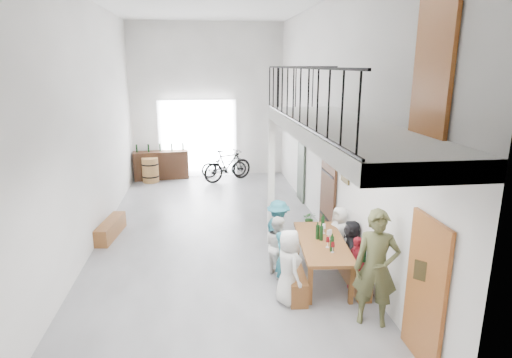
{
  "coord_description": "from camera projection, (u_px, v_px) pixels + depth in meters",
  "views": [
    {
      "loc": [
        -0.22,
        -9.76,
        4.02
      ],
      "look_at": [
        0.94,
        -0.5,
        1.52
      ],
      "focal_mm": 30.0,
      "sensor_mm": 36.0,
      "label": 1
    }
  ],
  "objects": [
    {
      "name": "gateway_portal",
      "position": [
        198.0,
        139.0,
        15.71
      ],
      "size": [
        2.8,
        0.08,
        2.8
      ],
      "primitive_type": "cube",
      "color": "white",
      "rests_on": "ground"
    },
    {
      "name": "oak_barrel",
      "position": [
        150.0,
        170.0,
        15.07
      ],
      "size": [
        0.59,
        0.59,
        0.87
      ],
      "color": "olive",
      "rests_on": "ground"
    },
    {
      "name": "guest_left_a",
      "position": [
        289.0,
        267.0,
        7.32
      ],
      "size": [
        0.55,
        0.73,
        1.34
      ],
      "primitive_type": "imported",
      "rotation": [
        0.0,
        0.0,
        1.78
      ],
      "color": "silver",
      "rests_on": "ground"
    },
    {
      "name": "bench_wall",
      "position": [
        350.0,
        268.0,
        8.28
      ],
      "size": [
        0.3,
        1.89,
        0.43
      ],
      "primitive_type": "cube",
      "rotation": [
        0.0,
        0.0,
        -0.03
      ],
      "color": "brown",
      "rests_on": "ground"
    },
    {
      "name": "bicycle_far",
      "position": [
        228.0,
        165.0,
        15.17
      ],
      "size": [
        1.94,
        1.36,
        1.14
      ],
      "primitive_type": "imported",
      "rotation": [
        0.0,
        0.0,
        2.05
      ],
      "color": "black",
      "rests_on": "ground"
    },
    {
      "name": "guest_right_c",
      "position": [
        339.0,
        234.0,
        8.95
      ],
      "size": [
        0.56,
        0.68,
        1.19
      ],
      "primitive_type": "imported",
      "rotation": [
        0.0,
        0.0,
        -1.22
      ],
      "color": "silver",
      "rests_on": "ground"
    },
    {
      "name": "room_walls",
      "position": [
        211.0,
        87.0,
        9.51
      ],
      "size": [
        12.0,
        12.0,
        12.0
      ],
      "color": "white",
      "rests_on": "ground"
    },
    {
      "name": "bench_inner",
      "position": [
        292.0,
        272.0,
        8.11
      ],
      "size": [
        0.43,
        1.9,
        0.43
      ],
      "primitive_type": "cube",
      "rotation": [
        0.0,
        0.0,
        -0.07
      ],
      "color": "brown",
      "rests_on": "ground"
    },
    {
      "name": "counter_bottles",
      "position": [
        160.0,
        147.0,
        15.33
      ],
      "size": [
        1.67,
        0.29,
        0.28
      ],
      "color": "black",
      "rests_on": "serving_counter"
    },
    {
      "name": "side_bench",
      "position": [
        111.0,
        229.0,
        10.3
      ],
      "size": [
        0.5,
        1.46,
        0.4
      ],
      "primitive_type": "cube",
      "rotation": [
        0.0,
        0.0,
        -0.14
      ],
      "color": "brown",
      "rests_on": "ground"
    },
    {
      "name": "tableware",
      "position": [
        325.0,
        234.0,
        8.08
      ],
      "size": [
        0.3,
        1.13,
        0.35
      ],
      "color": "black",
      "rests_on": "tasting_table"
    },
    {
      "name": "tasting_table",
      "position": [
        322.0,
        245.0,
        8.12
      ],
      "size": [
        1.05,
        2.15,
        0.79
      ],
      "rotation": [
        0.0,
        0.0,
        -0.1
      ],
      "color": "brown",
      "rests_on": "ground"
    },
    {
      "name": "guest_left_b",
      "position": [
        282.0,
        258.0,
        7.96
      ],
      "size": [
        0.35,
        0.44,
        1.06
      ],
      "primitive_type": "imported",
      "rotation": [
        0.0,
        0.0,
        1.31
      ],
      "color": "#246978",
      "rests_on": "ground"
    },
    {
      "name": "host_standing",
      "position": [
        376.0,
        268.0,
        6.67
      ],
      "size": [
        0.81,
        0.68,
        1.9
      ],
      "primitive_type": "imported",
      "rotation": [
        0.0,
        0.0,
        -0.37
      ],
      "color": "#484A29",
      "rests_on": "ground"
    },
    {
      "name": "guest_left_d",
      "position": [
        278.0,
        231.0,
        8.94
      ],
      "size": [
        0.74,
        0.97,
        1.32
      ],
      "primitive_type": "imported",
      "rotation": [
        0.0,
        0.0,
        1.9
      ],
      "color": "#246978",
      "rests_on": "ground"
    },
    {
      "name": "serving_counter",
      "position": [
        161.0,
        165.0,
        15.5
      ],
      "size": [
        1.98,
        0.76,
        1.02
      ],
      "primitive_type": "cube",
      "rotation": [
        0.0,
        0.0,
        0.12
      ],
      "color": "#3A1F12",
      "rests_on": "ground"
    },
    {
      "name": "floor",
      "position": [
        215.0,
        235.0,
        10.42
      ],
      "size": [
        12.0,
        12.0,
        0.0
      ],
      "primitive_type": "plane",
      "color": "#5F5F62",
      "rests_on": "ground"
    },
    {
      "name": "guest_right_a",
      "position": [
        356.0,
        263.0,
        7.79
      ],
      "size": [
        0.31,
        0.63,
        1.04
      ],
      "primitive_type": "imported",
      "rotation": [
        0.0,
        0.0,
        -1.47
      ],
      "color": "maroon",
      "rests_on": "ground"
    },
    {
      "name": "guest_right_b",
      "position": [
        351.0,
        247.0,
        8.36
      ],
      "size": [
        0.69,
        1.09,
        1.13
      ],
      "primitive_type": "imported",
      "rotation": [
        0.0,
        0.0,
        -1.94
      ],
      "color": "black",
      "rests_on": "ground"
    },
    {
      "name": "potted_plant",
      "position": [
        310.0,
        218.0,
        11.02
      ],
      "size": [
        0.4,
        0.37,
        0.38
      ],
      "primitive_type": "imported",
      "rotation": [
        0.0,
        0.0,
        -0.26
      ],
      "color": "#1B5416",
      "rests_on": "ground"
    },
    {
      "name": "right_wall_decor",
      "position": [
        352.0,
        183.0,
        8.51
      ],
      "size": [
        0.07,
        8.28,
        5.07
      ],
      "color": "brown",
      "rests_on": "ground"
    },
    {
      "name": "balcony",
      "position": [
        340.0,
        133.0,
        6.9
      ],
      "size": [
        1.52,
        5.62,
        4.0
      ],
      "color": "silver",
      "rests_on": "ground"
    },
    {
      "name": "bicycle_near",
      "position": [
        224.0,
        165.0,
        15.74
      ],
      "size": [
        1.71,
        0.74,
        0.87
      ],
      "primitive_type": "imported",
      "rotation": [
        0.0,
        0.0,
        1.67
      ],
      "color": "black",
      "rests_on": "ground"
    },
    {
      "name": "guest_left_c",
      "position": [
        278.0,
        246.0,
        8.36
      ],
      "size": [
        0.65,
        0.72,
        1.2
      ],
      "primitive_type": "imported",
      "rotation": [
        0.0,
        0.0,
        1.98
      ],
      "color": "silver",
      "rests_on": "ground"
    }
  ]
}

